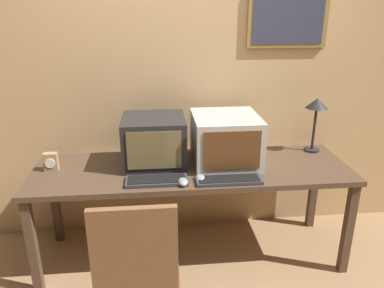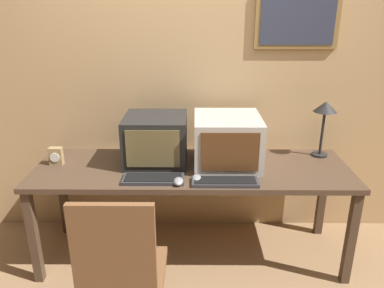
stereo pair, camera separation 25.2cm
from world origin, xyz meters
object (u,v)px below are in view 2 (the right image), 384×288
at_px(monitor_left, 156,139).
at_px(mouse_far_corner, 178,181).
at_px(mouse_near_keyboard, 197,178).
at_px(office_chair, 123,285).
at_px(keyboard_main, 153,179).
at_px(monitor_right, 227,140).
at_px(desk_lamp, 325,112).
at_px(desk_clock, 56,156).
at_px(keyboard_side, 225,182).

height_order(monitor_left, mouse_far_corner, monitor_left).
xyz_separation_m(mouse_near_keyboard, office_chair, (-0.38, -0.59, -0.33)).
xyz_separation_m(keyboard_main, mouse_near_keyboard, (0.28, -0.00, 0.00)).
distance_m(monitor_left, mouse_far_corner, 0.43).
bearing_deg(mouse_far_corner, monitor_right, 45.97).
bearing_deg(monitor_left, mouse_far_corner, -64.78).
height_order(desk_lamp, office_chair, desk_lamp).
distance_m(monitor_left, desk_lamp, 1.22).
xyz_separation_m(monitor_right, office_chair, (-0.60, -0.88, -0.48)).
height_order(mouse_near_keyboard, desk_lamp, desk_lamp).
distance_m(monitor_right, mouse_near_keyboard, 0.39).
bearing_deg(desk_clock, monitor_right, 1.59).
distance_m(monitor_right, office_chair, 1.17).
relative_size(mouse_near_keyboard, desk_clock, 0.83).
distance_m(monitor_left, desk_clock, 0.71).
bearing_deg(desk_lamp, keyboard_side, -147.37).
bearing_deg(keyboard_main, desk_clock, 160.11).
distance_m(monitor_left, mouse_near_keyboard, 0.45).
xyz_separation_m(keyboard_side, mouse_far_corner, (-0.29, -0.01, 0.01)).
bearing_deg(mouse_far_corner, desk_clock, 160.63).
height_order(monitor_left, keyboard_main, monitor_left).
distance_m(monitor_right, keyboard_side, 0.36).
xyz_separation_m(monitor_right, desk_clock, (-1.19, -0.03, -0.11)).
height_order(desk_clock, office_chair, office_chair).
bearing_deg(keyboard_main, mouse_near_keyboard, -0.41).
relative_size(keyboard_main, keyboard_side, 0.94).
bearing_deg(desk_lamp, keyboard_main, -160.00).
relative_size(mouse_far_corner, desk_clock, 0.82).
xyz_separation_m(desk_clock, desk_lamp, (1.90, 0.18, 0.27)).
bearing_deg(desk_clock, desk_lamp, 5.38).
height_order(monitor_left, desk_lamp, desk_lamp).
distance_m(desk_clock, desk_lamp, 1.93).
height_order(monitor_right, desk_clock, monitor_right).
bearing_deg(keyboard_main, desk_lamp, 20.00).
bearing_deg(keyboard_side, office_chair, -135.35).
height_order(monitor_left, keyboard_side, monitor_left).
relative_size(mouse_near_keyboard, mouse_far_corner, 1.01).
xyz_separation_m(monitor_left, mouse_near_keyboard, (0.29, -0.32, -0.15)).
distance_m(monitor_right, mouse_far_corner, 0.49).
relative_size(keyboard_main, mouse_near_keyboard, 3.79).
xyz_separation_m(monitor_right, mouse_near_keyboard, (-0.21, -0.29, -0.15)).
xyz_separation_m(keyboard_side, desk_lamp, (0.74, 0.47, 0.32)).
distance_m(mouse_far_corner, desk_clock, 0.92).
relative_size(monitor_right, office_chair, 0.50).
distance_m(monitor_left, monitor_right, 0.50).
bearing_deg(mouse_near_keyboard, monitor_right, 53.89).
bearing_deg(desk_clock, mouse_far_corner, -19.37).
height_order(keyboard_side, mouse_near_keyboard, mouse_near_keyboard).
distance_m(mouse_far_corner, desk_lamp, 1.18).
distance_m(monitor_left, keyboard_main, 0.35).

